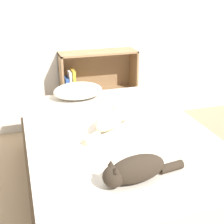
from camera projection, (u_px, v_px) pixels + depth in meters
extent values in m
plane|color=#997F60|center=(117.00, 190.00, 2.52)|extent=(8.00, 8.00, 0.00)
cube|color=silver|center=(77.00, 13.00, 3.22)|extent=(8.00, 0.06, 2.50)
cube|color=brown|center=(118.00, 174.00, 2.46)|extent=(1.37, 1.96, 0.32)
cube|color=beige|center=(118.00, 144.00, 2.35)|extent=(1.32, 1.90, 0.21)
ellipsoid|color=white|center=(78.00, 91.00, 2.94)|extent=(0.46, 0.32, 0.15)
ellipsoid|color=beige|center=(110.00, 120.00, 2.34)|extent=(0.36, 0.33, 0.14)
sphere|color=beige|center=(121.00, 113.00, 2.46)|extent=(0.15, 0.15, 0.15)
cone|color=beige|center=(117.00, 103.00, 2.45)|extent=(0.04, 0.04, 0.03)
cone|color=beige|center=(125.00, 105.00, 2.41)|extent=(0.04, 0.04, 0.03)
cylinder|color=beige|center=(91.00, 138.00, 2.17)|extent=(0.16, 0.14, 0.05)
ellipsoid|color=#33281E|center=(137.00, 169.00, 1.72)|extent=(0.36, 0.19, 0.16)
sphere|color=#33281E|center=(113.00, 177.00, 1.67)|extent=(0.12, 0.12, 0.12)
cone|color=#33281E|center=(116.00, 169.00, 1.61)|extent=(0.04, 0.04, 0.03)
cone|color=#33281E|center=(111.00, 163.00, 1.67)|extent=(0.04, 0.04, 0.03)
cylinder|color=#33281E|center=(171.00, 167.00, 1.83)|extent=(0.16, 0.07, 0.05)
cube|color=#8E6B47|center=(63.00, 95.00, 3.33)|extent=(0.02, 0.26, 0.87)
cube|color=#8E6B47|center=(133.00, 87.00, 3.55)|extent=(0.02, 0.26, 0.87)
cube|color=#8E6B47|center=(100.00, 126.00, 3.61)|extent=(0.83, 0.26, 0.02)
cube|color=#8E6B47|center=(98.00, 52.00, 3.27)|extent=(0.83, 0.26, 0.02)
cube|color=#8E6B47|center=(99.00, 91.00, 3.44)|extent=(0.79, 0.26, 0.02)
cube|color=#8E6B47|center=(96.00, 88.00, 3.55)|extent=(0.83, 0.02, 0.87)
cube|color=#2D519E|center=(67.00, 86.00, 3.27)|extent=(0.04, 0.16, 0.19)
cube|color=beige|center=(70.00, 83.00, 3.26)|extent=(0.03, 0.16, 0.25)
cube|color=gold|center=(73.00, 82.00, 3.27)|extent=(0.03, 0.16, 0.26)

